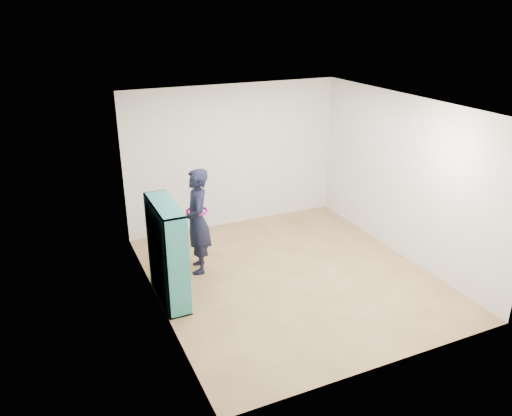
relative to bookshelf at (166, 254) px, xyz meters
name	(u,v)px	position (x,y,z in m)	size (l,w,h in m)	color
floor	(291,276)	(1.86, -0.16, -0.70)	(4.50, 4.50, 0.00)	brown
ceiling	(296,105)	(1.86, -0.16, 1.90)	(4.50, 4.50, 0.00)	white
wall_left	(155,219)	(-0.14, -0.16, 0.60)	(0.02, 4.50, 2.60)	silver
wall_right	(404,178)	(3.86, -0.16, 0.60)	(0.02, 4.50, 2.60)	silver
wall_back	(234,157)	(1.86, 2.09, 0.60)	(4.00, 0.02, 2.60)	silver
wall_front	(395,266)	(1.86, -2.41, 0.60)	(4.00, 0.02, 2.60)	silver
bookshelf	(166,254)	(0.00, 0.00, 0.00)	(0.31, 1.07, 1.43)	#287D75
person	(197,221)	(0.66, 0.62, 0.12)	(0.53, 0.68, 1.64)	black
smartphone	(188,213)	(0.54, 0.73, 0.23)	(0.03, 0.10, 0.13)	silver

